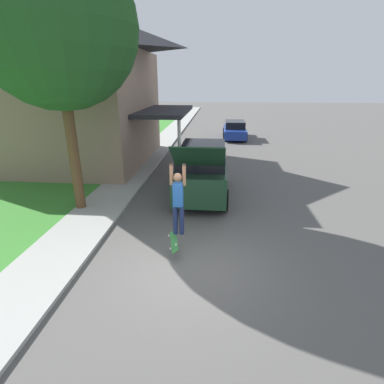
{
  "coord_description": "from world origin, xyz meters",
  "views": [
    {
      "loc": [
        0.66,
        -6.51,
        4.46
      ],
      "look_at": [
        -0.12,
        2.11,
        1.21
      ],
      "focal_mm": 28.0,
      "sensor_mm": 36.0,
      "label": 1
    }
  ],
  "objects_px": {
    "suv_parked": "(202,170)",
    "skateboard": "(174,241)",
    "skateboarder": "(178,199)",
    "lawn_tree_near": "(56,27)",
    "car_down_street": "(235,130)"
  },
  "relations": [
    {
      "from": "lawn_tree_near",
      "to": "suv_parked",
      "type": "relative_size",
      "value": 1.61
    },
    {
      "from": "skateboarder",
      "to": "suv_parked",
      "type": "bearing_deg",
      "value": 85.36
    },
    {
      "from": "suv_parked",
      "to": "skateboarder",
      "type": "xyz_separation_m",
      "value": [
        -0.36,
        -4.45,
        0.51
      ]
    },
    {
      "from": "lawn_tree_near",
      "to": "skateboard",
      "type": "xyz_separation_m",
      "value": [
        3.84,
        -2.72,
        -5.53
      ]
    },
    {
      "from": "lawn_tree_near",
      "to": "car_down_street",
      "type": "distance_m",
      "value": 16.92
    },
    {
      "from": "car_down_street",
      "to": "skateboarder",
      "type": "relative_size",
      "value": 2.23
    },
    {
      "from": "lawn_tree_near",
      "to": "car_down_street",
      "type": "height_order",
      "value": "lawn_tree_near"
    },
    {
      "from": "skateboard",
      "to": "lawn_tree_near",
      "type": "bearing_deg",
      "value": 144.75
    },
    {
      "from": "suv_parked",
      "to": "skateboard",
      "type": "bearing_deg",
      "value": -96.16
    },
    {
      "from": "skateboarder",
      "to": "skateboard",
      "type": "xyz_separation_m",
      "value": [
        -0.13,
        -0.07,
        -1.19
      ]
    },
    {
      "from": "suv_parked",
      "to": "skateboarder",
      "type": "relative_size",
      "value": 2.71
    },
    {
      "from": "suv_parked",
      "to": "car_down_street",
      "type": "height_order",
      "value": "suv_parked"
    },
    {
      "from": "lawn_tree_near",
      "to": "skateboard",
      "type": "bearing_deg",
      "value": -35.25
    },
    {
      "from": "car_down_street",
      "to": "skateboarder",
      "type": "bearing_deg",
      "value": -97.23
    },
    {
      "from": "suv_parked",
      "to": "lawn_tree_near",
      "type": "bearing_deg",
      "value": -157.34
    }
  ]
}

